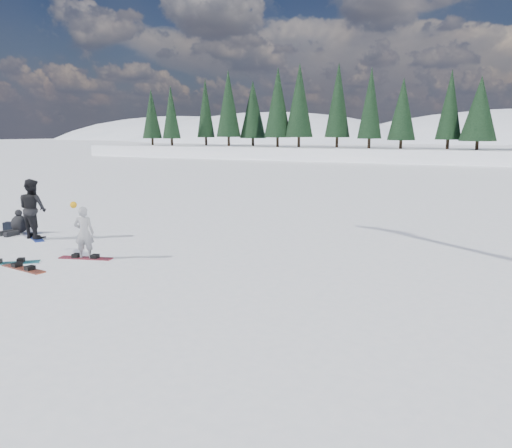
% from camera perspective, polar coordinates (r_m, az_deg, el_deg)
% --- Properties ---
extents(ground, '(420.00, 420.00, 0.00)m').
position_cam_1_polar(ground, '(14.60, -21.74, -3.96)').
color(ground, white).
rests_on(ground, ground).
extents(alpine_backdrop, '(412.50, 227.00, 53.20)m').
position_cam_1_polar(alpine_backdrop, '(200.63, 19.50, 4.86)').
color(alpine_backdrop, white).
rests_on(alpine_backdrop, ground).
extents(snowboarder_woman, '(0.63, 0.55, 1.60)m').
position_cam_1_polar(snowboarder_woman, '(14.46, -19.08, -0.90)').
color(snowboarder_woman, '#9A999E').
rests_on(snowboarder_woman, ground).
extents(snowboarder_man, '(1.03, 0.84, 1.96)m').
position_cam_1_polar(snowboarder_man, '(17.89, -24.16, 1.61)').
color(snowboarder_man, black).
rests_on(snowboarder_man, ground).
extents(seated_rider, '(0.63, 1.00, 0.83)m').
position_cam_1_polar(seated_rider, '(19.04, -25.55, -0.04)').
color(seated_rider, black).
rests_on(seated_rider, ground).
extents(gear_bag, '(0.53, 0.45, 0.30)m').
position_cam_1_polar(gear_bag, '(19.76, -26.21, -0.24)').
color(gear_bag, black).
rests_on(gear_bag, ground).
extents(snowboard_woman, '(1.52, 0.69, 0.03)m').
position_cam_1_polar(snowboard_woman, '(14.61, -18.89, -3.71)').
color(snowboard_woman, maroon).
rests_on(snowboard_woman, ground).
extents(snowboard_man, '(1.44, 0.99, 0.03)m').
position_cam_1_polar(snowboard_man, '(18.05, -23.93, -1.42)').
color(snowboard_man, '#1B3396').
rests_on(snowboard_man, ground).
extents(snowboard_loose_b, '(1.52, 0.47, 0.03)m').
position_cam_1_polar(snowboard_loose_b, '(14.09, -25.03, -4.65)').
color(snowboard_loose_b, '#9A3C21').
rests_on(snowboard_loose_b, ground).
extents(snowboard_loose_a, '(1.32, 1.19, 0.03)m').
position_cam_1_polar(snowboard_loose_a, '(14.84, -26.33, -4.03)').
color(snowboard_loose_a, teal).
rests_on(snowboard_loose_a, ground).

